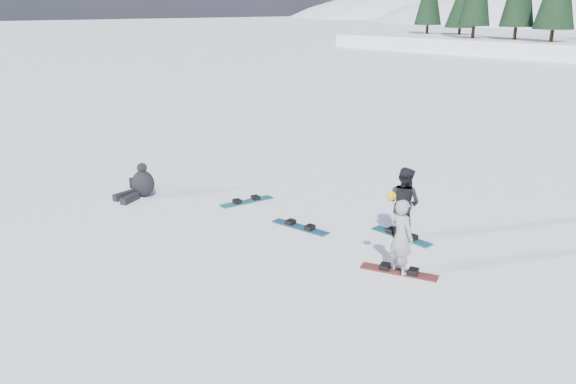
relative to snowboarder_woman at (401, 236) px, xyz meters
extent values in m
plane|color=white|center=(0.03, -1.48, -0.77)|extent=(420.00, 420.00, 0.00)
ellipsoid|color=white|center=(-69.97, 168.52, -14.38)|extent=(143.00, 110.00, 49.50)
ellipsoid|color=white|center=(-139.97, 208.52, -15.07)|extent=(169.00, 130.00, 52.00)
cone|color=black|center=(-37.97, 53.52, 4.48)|extent=(3.20, 3.20, 7.50)
cone|color=black|center=(-33.50, 53.52, 4.48)|extent=(3.20, 3.20, 7.50)
cone|color=black|center=(-29.03, 53.52, 4.48)|extent=(3.20, 3.20, 7.50)
cone|color=black|center=(-24.56, 53.52, 4.48)|extent=(3.20, 3.20, 7.50)
cone|color=black|center=(-20.08, 53.52, 4.48)|extent=(3.20, 3.20, 7.50)
imported|color=#A4A4A9|center=(0.00, 0.00, -0.02)|extent=(0.59, 0.43, 1.50)
sphere|color=#E2AB0B|center=(-0.20, -0.12, 0.79)|extent=(0.18, 0.18, 0.18)
imported|color=black|center=(-1.04, 1.48, 0.05)|extent=(0.80, 0.63, 1.63)
ellipsoid|color=black|center=(-7.51, -1.37, -0.40)|extent=(0.81, 0.75, 0.71)
sphere|color=black|center=(-7.51, -1.37, 0.04)|extent=(0.27, 0.27, 0.27)
cube|color=black|center=(-7.34, -1.87, -0.68)|extent=(0.43, 0.63, 0.18)
cube|color=black|center=(-7.68, -1.87, -0.68)|extent=(0.28, 0.64, 0.18)
cube|color=black|center=(-8.21, -1.17, -0.62)|extent=(0.45, 0.30, 0.30)
cube|color=maroon|center=(0.00, 0.00, -0.75)|extent=(1.49, 0.86, 0.03)
cube|color=#166D7C|center=(-1.04, 1.48, -0.75)|extent=(1.50, 0.29, 0.03)
cube|color=teal|center=(-5.23, 0.38, -0.75)|extent=(0.52, 1.53, 0.03)
cube|color=#186188|center=(-2.97, 0.18, -0.75)|extent=(1.53, 0.53, 0.03)
camera|label=1|loc=(5.82, -8.24, 4.16)|focal=35.00mm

